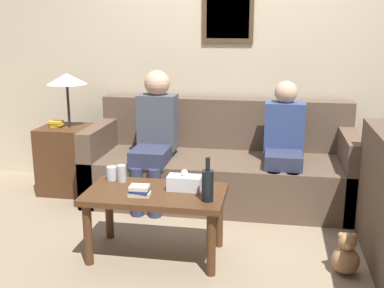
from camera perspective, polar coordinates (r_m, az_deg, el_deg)
name	(u,v)px	position (r m, az deg, el deg)	size (l,w,h in m)	color
ground_plane	(212,221)	(4.01, 2.42, -9.14)	(16.00, 16.00, 0.00)	gray
wall_back	(228,53)	(4.69, 4.26, 10.71)	(9.00, 0.08, 2.60)	beige
couch_main	(220,167)	(4.41, 3.39, -2.72)	(2.36, 0.90, 0.89)	brown
coffee_table	(156,202)	(3.33, -4.35, -6.83)	(0.95, 0.54, 0.47)	#4C2D19
side_table_with_lamp	(66,152)	(4.73, -14.67, -0.87)	(0.46, 0.45, 1.14)	#4C2D19
wine_bottle	(208,185)	(3.09, 1.86, -4.83)	(0.08, 0.08, 0.29)	black
drinking_glass	(112,173)	(3.56, -9.49, -3.45)	(0.07, 0.07, 0.10)	silver
book_stack	(139,191)	(3.22, -6.25, -5.53)	(0.15, 0.10, 0.07)	beige
soda_can	(122,173)	(3.51, -8.34, -3.47)	(0.07, 0.07, 0.12)	#BCBCC1
tissue_box	(184,182)	(3.30, -0.90, -4.58)	(0.23, 0.12, 0.15)	silver
person_left	(155,133)	(4.25, -4.44, 1.31)	(0.34, 0.62, 1.18)	#2D334C
person_right	(284,142)	(4.16, 10.84, 0.24)	(0.34, 0.57, 1.11)	#2D334C
teddy_bear	(346,256)	(3.35, 17.78, -12.49)	(0.18, 0.18, 0.28)	#A87A51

